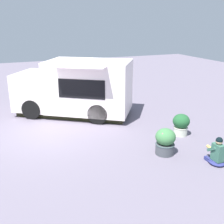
{
  "coord_description": "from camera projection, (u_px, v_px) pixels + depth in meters",
  "views": [
    {
      "loc": [
        9.81,
        -1.48,
        4.12
      ],
      "look_at": [
        1.5,
        1.94,
        1.09
      ],
      "focal_mm": 43.79,
      "sensor_mm": 36.0,
      "label": 1
    }
  ],
  "objects": [
    {
      "name": "food_truck",
      "position": [
        76.0,
        90.0,
        12.22
      ],
      "size": [
        4.73,
        5.42,
        2.47
      ],
      "color": "white",
      "rests_on": "ground_plane"
    },
    {
      "name": "planter_flowering_near",
      "position": [
        165.0,
        141.0,
        8.73
      ],
      "size": [
        0.64,
        0.64,
        0.87
      ],
      "color": "#45494E",
      "rests_on": "ground_plane"
    },
    {
      "name": "person_customer",
      "position": [
        217.0,
        153.0,
        8.15
      ],
      "size": [
        0.75,
        0.45,
        0.88
      ],
      "color": "navy",
      "rests_on": "ground_plane"
    },
    {
      "name": "planter_flowering_side",
      "position": [
        181.0,
        124.0,
        10.18
      ],
      "size": [
        0.63,
        0.63,
        0.83
      ],
      "color": "beige",
      "rests_on": "ground_plane"
    },
    {
      "name": "ground_plane",
      "position": [
        50.0,
        133.0,
        10.45
      ],
      "size": [
        40.0,
        40.0,
        0.0
      ],
      "primitive_type": "plane",
      "color": "slate"
    }
  ]
}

